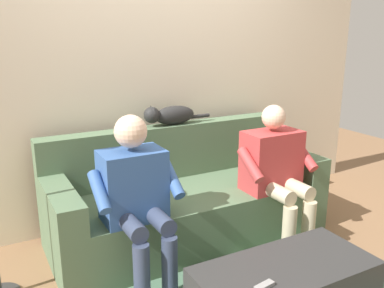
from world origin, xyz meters
TOP-DOWN VIEW (x-y plane):
  - ground_plane at (0.00, 0.60)m, footprint 8.00×8.00m
  - back_wall at (0.00, -0.65)m, footprint 4.36×0.06m
  - couch at (0.00, -0.13)m, footprint 2.11×0.84m
  - person_left_seated at (-0.55, 0.27)m, footprint 0.58×0.52m
  - person_right_seated at (0.55, 0.26)m, footprint 0.55×0.52m
  - cat_on_backrest at (-0.00, -0.42)m, footprint 0.59×0.13m
  - remote_gray at (0.23, 1.16)m, footprint 0.12×0.06m

SIDE VIEW (x-z plane):
  - ground_plane at x=0.00m, z-range 0.00..0.00m
  - couch at x=0.00m, z-range -0.13..0.71m
  - remote_gray at x=0.23m, z-range 0.36..0.38m
  - person_left_seated at x=-0.55m, z-range 0.07..1.13m
  - person_right_seated at x=0.55m, z-range 0.07..1.16m
  - cat_on_backrest at x=0.00m, z-range 0.84..1.01m
  - back_wall at x=0.00m, z-range 0.00..2.72m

